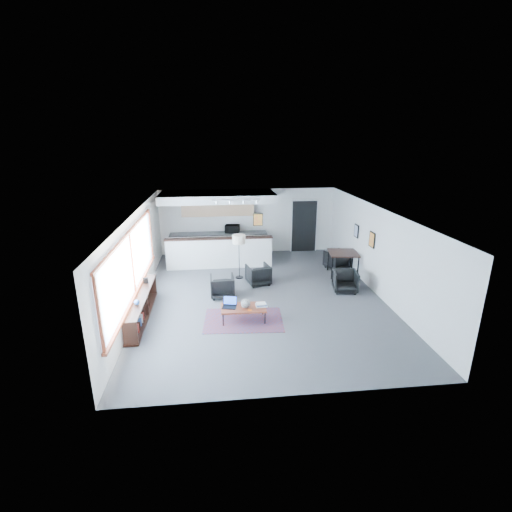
{
  "coord_description": "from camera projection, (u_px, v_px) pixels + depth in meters",
  "views": [
    {
      "loc": [
        -1.28,
        -10.12,
        4.59
      ],
      "look_at": [
        -0.12,
        0.4,
        1.15
      ],
      "focal_mm": 26.0,
      "sensor_mm": 36.0,
      "label": 1
    }
  ],
  "objects": [
    {
      "name": "console",
      "position": [
        142.0,
        307.0,
        9.69
      ],
      "size": [
        0.35,
        3.0,
        0.8
      ],
      "color": "black",
      "rests_on": "floor"
    },
    {
      "name": "wall_art_lower",
      "position": [
        372.0,
        240.0,
        11.38
      ],
      "size": [
        0.03,
        0.38,
        0.48
      ],
      "color": "black",
      "rests_on": "room"
    },
    {
      "name": "book_stack",
      "position": [
        261.0,
        305.0,
        9.61
      ],
      "size": [
        0.3,
        0.24,
        0.09
      ],
      "rotation": [
        0.0,
        0.0,
        0.03
      ],
      "color": "silver",
      "rests_on": "coffee_table"
    },
    {
      "name": "coaster",
      "position": [
        250.0,
        310.0,
        9.4
      ],
      "size": [
        0.11,
        0.11,
        0.01
      ],
      "rotation": [
        0.0,
        0.0,
        -0.28
      ],
      "color": "#E5590C",
      "rests_on": "coffee_table"
    },
    {
      "name": "floor_lamp",
      "position": [
        239.0,
        241.0,
        12.19
      ],
      "size": [
        0.46,
        0.46,
        1.5
      ],
      "rotation": [
        0.0,
        0.0,
        0.07
      ],
      "color": "black",
      "rests_on": "floor"
    },
    {
      "name": "armchair_right",
      "position": [
        258.0,
        274.0,
        11.95
      ],
      "size": [
        0.82,
        0.79,
        0.71
      ],
      "primitive_type": "imported",
      "rotation": [
        0.0,
        0.0,
        3.37
      ],
      "color": "black",
      "rests_on": "floor"
    },
    {
      "name": "microwave",
      "position": [
        232.0,
        228.0,
        14.63
      ],
      "size": [
        0.61,
        0.4,
        0.38
      ],
      "primitive_type": "imported",
      "rotation": [
        0.0,
        0.0,
        -0.17
      ],
      "color": "black",
      "rests_on": "kitchenette"
    },
    {
      "name": "room",
      "position": [
        262.0,
        255.0,
        10.72
      ],
      "size": [
        7.02,
        9.02,
        2.62
      ],
      "color": "#49494B",
      "rests_on": "ground"
    },
    {
      "name": "ceramic_pot",
      "position": [
        246.0,
        304.0,
        9.49
      ],
      "size": [
        0.24,
        0.24,
        0.24
      ],
      "rotation": [
        0.0,
        0.0,
        0.0
      ],
      "color": "gray",
      "rests_on": "coffee_table"
    },
    {
      "name": "kitchenette",
      "position": [
        218.0,
        225.0,
        14.08
      ],
      "size": [
        4.2,
        1.96,
        2.6
      ],
      "color": "white",
      "rests_on": "floor"
    },
    {
      "name": "dining_table",
      "position": [
        343.0,
        254.0,
        12.63
      ],
      "size": [
        1.09,
        1.09,
        0.81
      ],
      "rotation": [
        0.0,
        0.0,
        -0.14
      ],
      "color": "black",
      "rests_on": "floor"
    },
    {
      "name": "window",
      "position": [
        132.0,
        265.0,
        9.46
      ],
      "size": [
        0.1,
        5.95,
        1.66
      ],
      "color": "#8CBFFF",
      "rests_on": "room"
    },
    {
      "name": "laptop",
      "position": [
        230.0,
        304.0,
        9.59
      ],
      "size": [
        0.41,
        0.36,
        0.26
      ],
      "rotation": [
        0.0,
        0.0,
        -0.21
      ],
      "color": "black",
      "rests_on": "coffee_table"
    },
    {
      "name": "kilim_rug",
      "position": [
        244.0,
        320.0,
        9.69
      ],
      "size": [
        2.12,
        1.52,
        0.01
      ],
      "rotation": [
        0.0,
        0.0,
        -0.07
      ],
      "color": "#4F2B3D",
      "rests_on": "floor"
    },
    {
      "name": "doorway",
      "position": [
        304.0,
        226.0,
        15.21
      ],
      "size": [
        1.1,
        0.12,
        2.15
      ],
      "color": "black",
      "rests_on": "room"
    },
    {
      "name": "dining_chair_near",
      "position": [
        345.0,
        282.0,
        11.39
      ],
      "size": [
        0.69,
        0.66,
        0.63
      ],
      "primitive_type": "imported",
      "rotation": [
        0.0,
        0.0,
        -0.16
      ],
      "color": "black",
      "rests_on": "floor"
    },
    {
      "name": "wall_art_upper",
      "position": [
        356.0,
        231.0,
        12.63
      ],
      "size": [
        0.03,
        0.34,
        0.44
      ],
      "color": "black",
      "rests_on": "room"
    },
    {
      "name": "dining_chair_far",
      "position": [
        337.0,
        260.0,
        13.35
      ],
      "size": [
        0.78,
        0.76,
        0.63
      ],
      "primitive_type": "imported",
      "rotation": [
        0.0,
        0.0,
        3.52
      ],
      "color": "black",
      "rests_on": "floor"
    },
    {
      "name": "track_light",
      "position": [
        236.0,
        201.0,
        12.36
      ],
      "size": [
        1.6,
        0.07,
        0.15
      ],
      "color": "silver",
      "rests_on": "room"
    },
    {
      "name": "coffee_table",
      "position": [
        243.0,
        308.0,
        9.58
      ],
      "size": [
        1.16,
        0.63,
        0.38
      ],
      "rotation": [
        0.0,
        0.0,
        -0.01
      ],
      "color": "maroon",
      "rests_on": "floor"
    },
    {
      "name": "armchair_left",
      "position": [
        222.0,
        285.0,
        11.03
      ],
      "size": [
        0.71,
        0.67,
        0.72
      ],
      "primitive_type": "imported",
      "rotation": [
        0.0,
        0.0,
        3.17
      ],
      "color": "black",
      "rests_on": "floor"
    }
  ]
}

